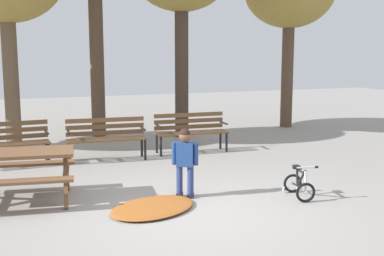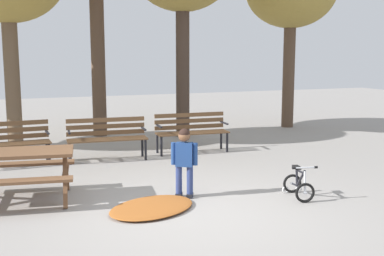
% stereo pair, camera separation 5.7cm
% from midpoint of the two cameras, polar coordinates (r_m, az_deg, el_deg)
% --- Properties ---
extents(ground, '(36.00, 36.00, 0.00)m').
position_cam_midpoint_polar(ground, '(6.89, 0.01, -9.79)').
color(ground, gray).
extents(picnic_table, '(1.98, 1.59, 0.79)m').
position_cam_midpoint_polar(picnic_table, '(7.65, -20.18, -3.84)').
color(picnic_table, brown).
rests_on(picnic_table, ground).
extents(park_bench_far_left, '(1.62, 0.53, 0.85)m').
position_cam_midpoint_polar(park_bench_far_left, '(10.12, -20.55, -1.30)').
color(park_bench_far_left, brown).
rests_on(park_bench_far_left, ground).
extents(park_bench_left, '(1.63, 0.58, 0.85)m').
position_cam_midpoint_polar(park_bench_left, '(10.15, -9.70, -0.82)').
color(park_bench_left, brown).
rests_on(park_bench_left, ground).
extents(park_bench_right, '(1.62, 0.53, 0.85)m').
position_cam_midpoint_polar(park_bench_right, '(10.80, 0.08, -0.11)').
color(park_bench_right, brown).
rests_on(park_bench_right, ground).
extents(child_standing, '(0.36, 0.26, 1.06)m').
position_cam_midpoint_polar(child_standing, '(7.41, -0.68, -3.41)').
color(child_standing, navy).
rests_on(child_standing, ground).
extents(kids_bicycle, '(0.46, 0.61, 0.54)m').
position_cam_midpoint_polar(kids_bicycle, '(7.68, 12.47, -6.45)').
color(kids_bicycle, black).
rests_on(kids_bicycle, ground).
extents(leaf_pile, '(1.62, 1.44, 0.07)m').
position_cam_midpoint_polar(leaf_pile, '(7.02, -4.44, -9.15)').
color(leaf_pile, '#9E5623').
rests_on(leaf_pile, ground).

